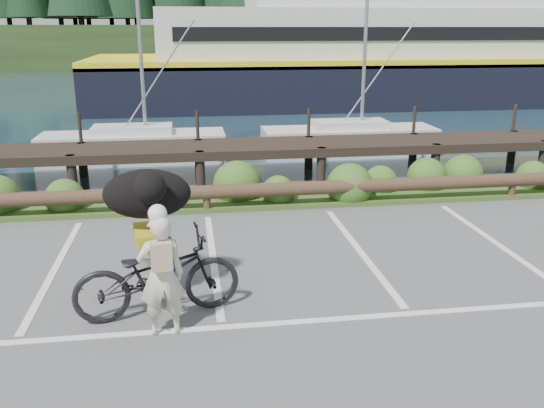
{
  "coord_description": "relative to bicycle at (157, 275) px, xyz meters",
  "views": [
    {
      "loc": [
        -0.33,
        -7.22,
        3.82
      ],
      "look_at": [
        0.95,
        1.48,
        1.1
      ],
      "focal_mm": 38.0,
      "sensor_mm": 36.0,
      "label": 1
    }
  ],
  "objects": [
    {
      "name": "bicycle",
      "position": [
        0.0,
        0.0,
        0.0
      ],
      "size": [
        2.35,
        1.14,
        1.18
      ],
      "primitive_type": "imported",
      "rotation": [
        0.0,
        0.0,
        1.74
      ],
      "color": "black",
      "rests_on": "ground"
    },
    {
      "name": "harbor_backdrop",
      "position": [
        1.22,
        78.37,
        -0.59
      ],
      "size": [
        170.0,
        160.0,
        30.0
      ],
      "color": "#182C39",
      "rests_on": "ground"
    },
    {
      "name": "ground",
      "position": [
        0.83,
        -0.1,
        -0.59
      ],
      "size": [
        72.0,
        72.0,
        0.0
      ],
      "primitive_type": "plane",
      "color": "#4D4D4F"
    },
    {
      "name": "log_rail",
      "position": [
        0.83,
        4.5,
        -0.59
      ],
      "size": [
        32.0,
        0.3,
        0.6
      ],
      "primitive_type": null,
      "color": "#443021",
      "rests_on": "ground"
    },
    {
      "name": "dog",
      "position": [
        -0.12,
        0.71,
        0.95
      ],
      "size": [
        0.8,
        1.33,
        0.72
      ],
      "primitive_type": "ellipsoid",
      "rotation": [
        0.0,
        0.0,
        1.74
      ],
      "color": "black",
      "rests_on": "bicycle"
    },
    {
      "name": "vegetation_strip",
      "position": [
        0.83,
        5.2,
        -0.54
      ],
      "size": [
        34.0,
        1.6,
        0.1
      ],
      "primitive_type": "cube",
      "color": "#3D5B21",
      "rests_on": "ground"
    },
    {
      "name": "cyclist",
      "position": [
        0.09,
        -0.52,
        0.22
      ],
      "size": [
        0.64,
        0.48,
        1.61
      ],
      "primitive_type": "imported",
      "rotation": [
        0.0,
        0.0,
        3.31
      ],
      "color": "beige",
      "rests_on": "ground"
    }
  ]
}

